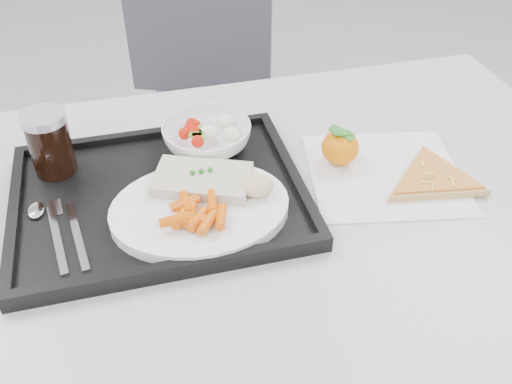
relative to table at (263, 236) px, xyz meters
The scene contains 14 objects.
table is the anchor object (origin of this frame).
chair 0.79m from the table, 86.48° to the left, with size 0.54×0.55×0.93m.
tray 0.18m from the table, 162.29° to the left, with size 0.45×0.35×0.03m.
dinner_plate 0.14m from the table, behind, with size 0.27×0.27×0.02m.
fish_fillet 0.14m from the table, 158.81° to the left, with size 0.17×0.14×0.03m.
bread_roll 0.12m from the table, 142.61° to the right, with size 0.06×0.05×0.03m.
salad_bowl 0.20m from the table, 110.99° to the left, with size 0.15×0.15×0.05m.
cola_glass 0.38m from the table, 153.50° to the left, with size 0.07×0.07×0.11m.
cutlery 0.32m from the table, behind, with size 0.09×0.17×0.01m.
napkin 0.23m from the table, ahead, with size 0.29×0.28×0.00m.
tangerine 0.20m from the table, 25.06° to the left, with size 0.08×0.08×0.07m.
pizza_slice 0.30m from the table, ahead, with size 0.25×0.25×0.02m.
carrot_pile 0.17m from the table, 158.54° to the right, with size 0.10×0.09×0.02m.
salad_contents 0.20m from the table, 109.52° to the left, with size 0.10×0.08×0.03m.
Camera 1 is at (-0.18, -0.36, 1.33)m, focal length 40.00 mm.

